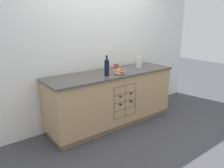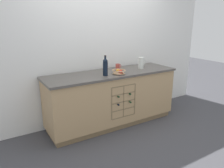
# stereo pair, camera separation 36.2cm
# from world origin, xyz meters

# --- Properties ---
(ground_plane) EXTENTS (14.00, 14.00, 0.00)m
(ground_plane) POSITION_xyz_m (0.00, 0.00, 0.00)
(ground_plane) COLOR #424247
(back_wall) EXTENTS (4.60, 0.06, 2.55)m
(back_wall) POSITION_xyz_m (0.00, 0.38, 1.27)
(back_wall) COLOR white
(back_wall) RESTS_ON ground_plane
(kitchen_island) EXTENTS (2.24, 0.69, 0.91)m
(kitchen_island) POSITION_xyz_m (0.00, -0.00, 0.46)
(kitchen_island) COLOR olive
(kitchen_island) RESTS_ON ground_plane
(fruit_bowl) EXTENTS (0.22, 0.22, 0.08)m
(fruit_bowl) POSITION_xyz_m (0.03, -0.15, 0.95)
(fruit_bowl) COLOR tan
(fruit_bowl) RESTS_ON kitchen_island
(white_pitcher) EXTENTS (0.15, 0.10, 0.20)m
(white_pitcher) POSITION_xyz_m (0.60, -0.01, 1.01)
(white_pitcher) COLOR silver
(white_pitcher) RESTS_ON kitchen_island
(ceramic_mug) EXTENTS (0.11, 0.07, 0.09)m
(ceramic_mug) POSITION_xyz_m (0.23, 0.18, 0.95)
(ceramic_mug) COLOR #B7473D
(ceramic_mug) RESTS_ON kitchen_island
(standing_wine_bottle) EXTENTS (0.08, 0.08, 0.31)m
(standing_wine_bottle) POSITION_xyz_m (-0.20, -0.13, 1.05)
(standing_wine_bottle) COLOR black
(standing_wine_bottle) RESTS_ON kitchen_island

